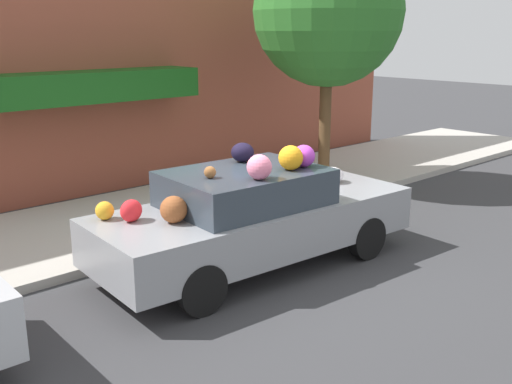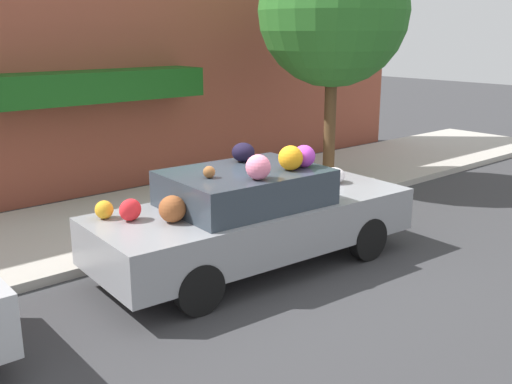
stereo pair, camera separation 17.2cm
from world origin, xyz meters
The scene contains 6 objects.
ground_plane centered at (0.00, 0.00, 0.00)m, with size 60.00×60.00×0.00m, color #38383A.
sidewalk_curb centered at (0.00, 2.70, 0.06)m, with size 24.00×3.20×0.13m.
building_facade centered at (0.00, 4.91, 2.68)m, with size 18.00×1.20×5.44m.
street_tree centered at (4.00, 2.20, 3.53)m, with size 2.96×2.96×4.89m.
fire_hydrant centered at (-0.27, 1.72, 0.47)m, with size 0.20×0.20×0.70m.
art_car centered at (-0.04, -0.12, 0.75)m, with size 4.64×1.97×1.72m.
Camera 2 is at (-5.09, -6.01, 3.18)m, focal length 42.00 mm.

